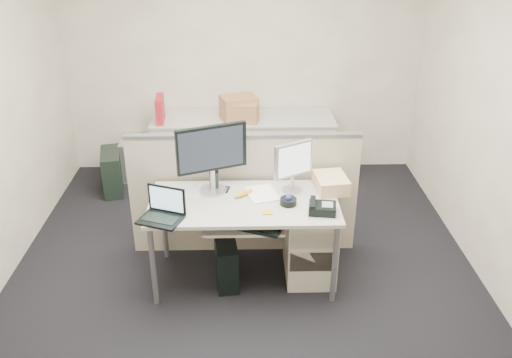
{
  "coord_description": "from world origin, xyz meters",
  "views": [
    {
      "loc": [
        0.01,
        -3.77,
        2.8
      ],
      "look_at": [
        0.1,
        0.15,
        0.86
      ],
      "focal_mm": 38.0,
      "sensor_mm": 36.0,
      "label": 1
    }
  ],
  "objects_px": {
    "desk": "(244,209)",
    "monitor_main": "(212,160)",
    "desk_phone": "(322,208)",
    "laptop": "(159,207)"
  },
  "relations": [
    {
      "from": "monitor_main",
      "to": "desk_phone",
      "type": "xyz_separation_m",
      "value": [
        0.85,
        -0.36,
        -0.26
      ]
    },
    {
      "from": "desk",
      "to": "monitor_main",
      "type": "relative_size",
      "value": 2.6
    },
    {
      "from": "desk",
      "to": "desk_phone",
      "type": "relative_size",
      "value": 7.32
    },
    {
      "from": "laptop",
      "to": "desk_phone",
      "type": "bearing_deg",
      "value": 25.69
    },
    {
      "from": "desk",
      "to": "desk_phone",
      "type": "height_order",
      "value": "desk_phone"
    },
    {
      "from": "monitor_main",
      "to": "desk_phone",
      "type": "relative_size",
      "value": 2.82
    },
    {
      "from": "desk",
      "to": "monitor_main",
      "type": "bearing_deg",
      "value": 144.25
    },
    {
      "from": "monitor_main",
      "to": "laptop",
      "type": "relative_size",
      "value": 1.86
    },
    {
      "from": "laptop",
      "to": "monitor_main",
      "type": "bearing_deg",
      "value": 72.19
    },
    {
      "from": "desk",
      "to": "monitor_main",
      "type": "distance_m",
      "value": 0.47
    }
  ]
}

